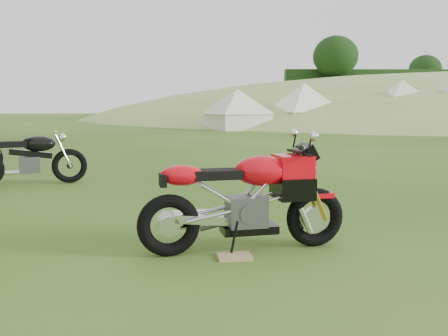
{
  "coord_description": "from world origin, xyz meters",
  "views": [
    {
      "loc": [
        -0.47,
        -5.14,
        1.28
      ],
      "look_at": [
        -0.34,
        0.4,
        0.56
      ],
      "focal_mm": 40.0,
      "sensor_mm": 36.0,
      "label": 1
    }
  ],
  "objects_px": {
    "sport_motorcycle": "(244,191)",
    "tent_left": "(237,107)",
    "plywood_board": "(235,256)",
    "tent_mid": "(304,105)",
    "vintage_moto_c": "(28,157)",
    "tent_right": "(401,104)"
  },
  "relations": [
    {
      "from": "sport_motorcycle",
      "to": "tent_left",
      "type": "bearing_deg",
      "value": 75.44
    },
    {
      "from": "plywood_board",
      "to": "tent_left",
      "type": "distance_m",
      "value": 20.7
    },
    {
      "from": "tent_left",
      "to": "tent_mid",
      "type": "height_order",
      "value": "tent_mid"
    },
    {
      "from": "vintage_moto_c",
      "to": "tent_left",
      "type": "height_order",
      "value": "tent_left"
    },
    {
      "from": "tent_mid",
      "to": "tent_right",
      "type": "bearing_deg",
      "value": -24.26
    },
    {
      "from": "tent_mid",
      "to": "tent_right",
      "type": "distance_m",
      "value": 5.01
    },
    {
      "from": "tent_left",
      "to": "tent_right",
      "type": "bearing_deg",
      "value": -17.92
    },
    {
      "from": "tent_left",
      "to": "tent_right",
      "type": "relative_size",
      "value": 0.87
    },
    {
      "from": "sport_motorcycle",
      "to": "tent_right",
      "type": "xyz_separation_m",
      "value": [
        9.43,
        21.44,
        0.74
      ]
    },
    {
      "from": "sport_motorcycle",
      "to": "tent_left",
      "type": "xyz_separation_m",
      "value": [
        0.92,
        20.45,
        0.58
      ]
    },
    {
      "from": "tent_left",
      "to": "tent_mid",
      "type": "bearing_deg",
      "value": -6.14
    },
    {
      "from": "plywood_board",
      "to": "tent_right",
      "type": "relative_size",
      "value": 0.1
    },
    {
      "from": "plywood_board",
      "to": "tent_right",
      "type": "height_order",
      "value": "tent_right"
    },
    {
      "from": "tent_mid",
      "to": "tent_left",
      "type": "bearing_deg",
      "value": 176.17
    },
    {
      "from": "tent_mid",
      "to": "tent_right",
      "type": "xyz_separation_m",
      "value": [
        5.01,
        -0.17,
        0.05
      ]
    },
    {
      "from": "plywood_board",
      "to": "tent_mid",
      "type": "distance_m",
      "value": 22.31
    },
    {
      "from": "plywood_board",
      "to": "vintage_moto_c",
      "type": "distance_m",
      "value": 4.9
    },
    {
      "from": "sport_motorcycle",
      "to": "tent_mid",
      "type": "distance_m",
      "value": 22.08
    },
    {
      "from": "vintage_moto_c",
      "to": "tent_right",
      "type": "distance_m",
      "value": 21.88
    },
    {
      "from": "plywood_board",
      "to": "tent_right",
      "type": "bearing_deg",
      "value": 66.25
    },
    {
      "from": "sport_motorcycle",
      "to": "plywood_board",
      "type": "xyz_separation_m",
      "value": [
        -0.09,
        -0.2,
        -0.52
      ]
    },
    {
      "from": "tent_mid",
      "to": "plywood_board",
      "type": "bearing_deg",
      "value": -123.96
    }
  ]
}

